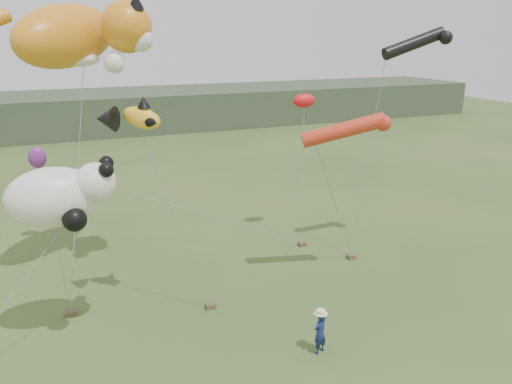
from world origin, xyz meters
TOP-DOWN VIEW (x-y plane):
  - ground at (0.00, 0.00)m, footprint 120.00×120.00m
  - headland at (-3.11, 44.69)m, footprint 90.00×13.00m
  - festival_attendant at (1.44, 0.04)m, footprint 0.64×0.53m
  - sandbag_anchors at (-1.11, 5.13)m, footprint 16.55×6.21m
  - cat_kite at (-4.53, 8.70)m, footprint 6.87×5.55m
  - fish_kite at (-3.47, 4.88)m, footprint 2.44×1.58m
  - tube_kites at (6.61, 4.80)m, footprint 7.54×2.83m
  - panda_kite at (-5.90, 3.91)m, footprint 3.40×2.20m
  - misc_kites at (-0.26, 11.13)m, footprint 13.28×4.31m

SIDE VIEW (x-z plane):
  - ground at x=0.00m, z-range 0.00..0.00m
  - sandbag_anchors at x=-1.11m, z-range 0.00..0.19m
  - festival_attendant at x=1.44m, z-range 0.00..1.48m
  - headland at x=-3.11m, z-range -0.08..3.92m
  - panda_kite at x=-5.90m, z-range 4.14..6.26m
  - misc_kites at x=-0.26m, z-range 4.10..7.48m
  - fish_kite at x=-3.47m, z-range 6.76..7.99m
  - tube_kites at x=6.61m, z-range 5.55..10.14m
  - cat_kite at x=-4.53m, z-range 8.49..11.56m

